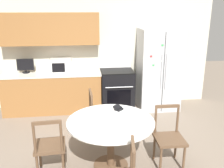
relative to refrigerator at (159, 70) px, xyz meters
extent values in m
plane|color=gray|center=(-1.28, -2.22, -0.92)|extent=(14.00, 14.00, 0.00)
cube|color=beige|center=(-1.28, 0.43, 0.38)|extent=(5.20, 0.10, 2.60)
cube|color=#936033|center=(-2.41, 0.21, 0.92)|extent=(2.14, 0.34, 0.68)
cube|color=#936033|center=(-2.41, 0.07, -0.49)|extent=(2.14, 0.62, 0.86)
cube|color=beige|center=(-2.41, 0.07, -0.04)|extent=(2.17, 0.64, 0.03)
cube|color=#B2B5BA|center=(0.00, 0.00, 0.00)|extent=(0.91, 0.72, 1.84)
cube|color=#333333|center=(0.00, -0.36, 0.00)|extent=(0.01, 0.01, 1.77)
cylinder|color=silver|center=(-0.05, -0.38, 0.05)|extent=(0.02, 0.02, 0.77)
cylinder|color=silver|center=(0.05, -0.38, 0.05)|extent=(0.02, 0.02, 0.77)
cube|color=white|center=(-0.19, -0.36, 0.26)|extent=(0.06, 0.01, 0.05)
cube|color=white|center=(-0.21, -0.36, 0.38)|extent=(0.06, 0.01, 0.05)
cube|color=white|center=(-0.07, -0.36, 0.27)|extent=(0.05, 0.01, 0.04)
cube|color=red|center=(-0.29, -0.36, 0.38)|extent=(0.05, 0.01, 0.04)
cube|color=#3FB259|center=(-0.06, -0.36, 0.61)|extent=(0.05, 0.01, 0.04)
cube|color=#3FB259|center=(-0.24, -0.36, 0.19)|extent=(0.04, 0.01, 0.03)
cube|color=black|center=(-0.95, 0.04, -0.47)|extent=(0.73, 0.64, 0.90)
cube|color=black|center=(-0.95, -0.29, -0.56)|extent=(0.53, 0.01, 0.40)
cylinder|color=silver|center=(-0.95, -0.31, -0.29)|extent=(0.60, 0.02, 0.02)
cube|color=black|center=(-0.95, 0.04, -0.01)|extent=(0.73, 0.64, 0.02)
cube|color=white|center=(-0.95, 0.33, 0.08)|extent=(0.73, 0.06, 0.16)
cube|color=white|center=(-2.20, 0.13, 0.12)|extent=(0.47, 0.38, 0.29)
cube|color=black|center=(-2.24, -0.07, 0.12)|extent=(0.27, 0.01, 0.20)
cube|color=silver|center=(-2.03, -0.07, 0.12)|extent=(0.09, 0.01, 0.21)
cylinder|color=black|center=(-2.97, 0.14, -0.01)|extent=(0.16, 0.16, 0.02)
cylinder|color=black|center=(-2.97, 0.14, 0.02)|extent=(0.03, 0.03, 0.04)
cube|color=black|center=(-2.97, 0.14, 0.17)|extent=(0.36, 0.05, 0.25)
cylinder|color=white|center=(-1.35, -2.17, -0.19)|extent=(1.26, 1.26, 0.03)
cylinder|color=brown|center=(-1.35, -2.17, -0.55)|extent=(0.11, 0.11, 0.69)
cylinder|color=brown|center=(-1.35, -2.17, -0.91)|extent=(0.52, 0.52, 0.03)
cube|color=brown|center=(-2.22, -2.21, -0.49)|extent=(0.45, 0.45, 0.04)
cylinder|color=brown|center=(-2.40, -2.05, -0.72)|extent=(0.04, 0.04, 0.41)
cylinder|color=brown|center=(-2.06, -2.03, -0.72)|extent=(0.04, 0.04, 0.41)
cylinder|color=brown|center=(-2.38, -2.39, -0.72)|extent=(0.04, 0.04, 0.41)
cylinder|color=brown|center=(-2.04, -2.37, -0.72)|extent=(0.04, 0.04, 0.41)
cylinder|color=brown|center=(-2.38, -2.41, -0.25)|extent=(0.04, 0.04, 0.45)
cylinder|color=brown|center=(-2.03, -2.39, -0.25)|extent=(0.04, 0.04, 0.45)
cube|color=brown|center=(-2.21, -2.40, -0.04)|extent=(0.35, 0.06, 0.04)
cube|color=brown|center=(-1.41, -1.30, -0.49)|extent=(0.44, 0.44, 0.04)
cylinder|color=brown|center=(-1.25, -1.12, -0.72)|extent=(0.04, 0.04, 0.41)
cylinder|color=brown|center=(-1.23, -1.46, -0.72)|extent=(0.04, 0.04, 0.41)
cylinder|color=brown|center=(-1.59, -1.14, -0.72)|extent=(0.04, 0.04, 0.41)
cylinder|color=brown|center=(-1.58, -1.48, -0.72)|extent=(0.04, 0.04, 0.41)
cylinder|color=brown|center=(-1.61, -1.14, -0.25)|extent=(0.04, 0.04, 0.45)
cylinder|color=brown|center=(-1.59, -1.48, -0.25)|extent=(0.04, 0.04, 0.45)
cube|color=brown|center=(-1.60, -1.31, -0.04)|extent=(0.05, 0.35, 0.04)
cube|color=brown|center=(-0.49, -2.24, -0.49)|extent=(0.43, 0.43, 0.04)
cylinder|color=brown|center=(-0.32, -2.42, -0.72)|extent=(0.04, 0.04, 0.41)
cylinder|color=brown|center=(-0.66, -2.41, -0.72)|extent=(0.04, 0.04, 0.41)
cylinder|color=brown|center=(-0.31, -2.07, -0.72)|extent=(0.04, 0.04, 0.41)
cylinder|color=brown|center=(-0.66, -2.07, -0.72)|extent=(0.04, 0.04, 0.41)
cylinder|color=brown|center=(-0.31, -2.06, -0.25)|extent=(0.04, 0.04, 0.45)
cylinder|color=brown|center=(-0.66, -2.05, -0.25)|extent=(0.04, 0.04, 0.45)
cube|color=brown|center=(-0.48, -2.05, -0.04)|extent=(0.34, 0.04, 0.04)
cylinder|color=brown|center=(-1.19, -2.89, -0.25)|extent=(0.04, 0.04, 0.45)
cube|color=brown|center=(-1.21, -3.06, -0.04)|extent=(0.09, 0.35, 0.04)
cylinder|color=silver|center=(-1.37, -2.12, -0.13)|extent=(0.08, 0.08, 0.08)
cylinder|color=red|center=(-1.37, -2.12, -0.15)|extent=(0.07, 0.07, 0.04)
cylinder|color=silver|center=(-1.58, -1.88, -0.14)|extent=(0.20, 0.09, 0.05)
cube|color=black|center=(-1.18, -1.80, -0.16)|extent=(0.15, 0.15, 0.03)
cube|color=black|center=(-1.20, -1.78, -0.13)|extent=(0.16, 0.15, 0.06)
camera|label=1|loc=(-1.72, -5.38, 1.39)|focal=40.00mm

